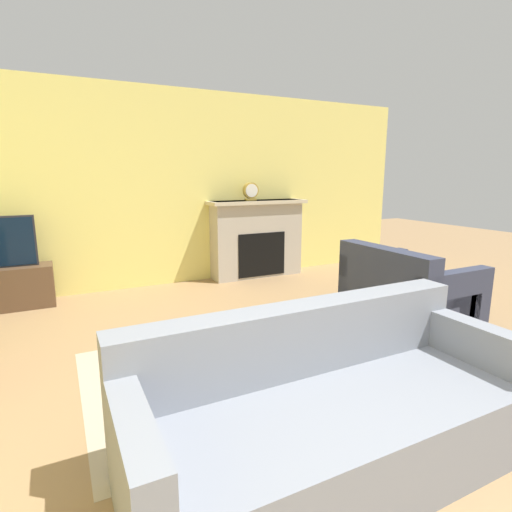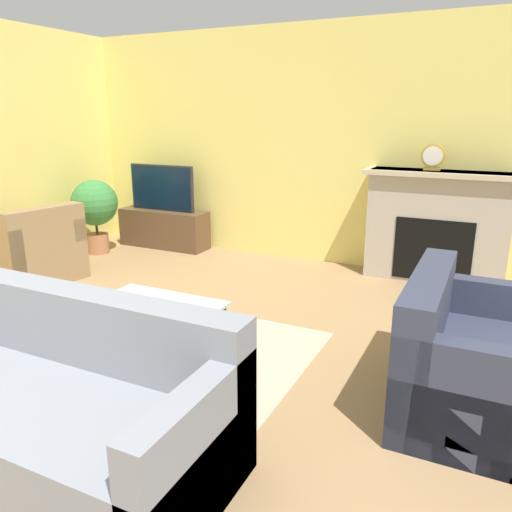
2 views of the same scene
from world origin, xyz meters
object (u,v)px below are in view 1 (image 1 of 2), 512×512
(couch_sectional, at_px, (330,415))
(couch_loveseat, at_px, (405,294))
(coffee_table, at_px, (229,332))
(mantel_clock, at_px, (251,191))

(couch_sectional, height_order, couch_loveseat, same)
(couch_sectional, height_order, coffee_table, couch_sectional)
(coffee_table, xyz_separation_m, mantel_clock, (1.50, 2.70, 0.94))
(couch_loveseat, distance_m, mantel_clock, 2.72)
(couch_sectional, distance_m, coffee_table, 1.15)
(coffee_table, relative_size, mantel_clock, 3.51)
(mantel_clock, bearing_deg, couch_loveseat, -75.27)
(couch_sectional, xyz_separation_m, couch_loveseat, (2.05, 1.41, 0.00))
(couch_sectional, relative_size, coffee_table, 2.33)
(coffee_table, distance_m, mantel_clock, 3.23)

